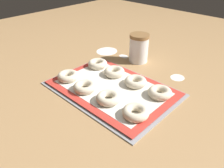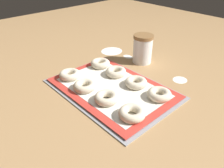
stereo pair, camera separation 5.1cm
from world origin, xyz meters
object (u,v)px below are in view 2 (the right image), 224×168
Objects in this scene: bagel_front_far_left at (70,75)px; bagel_front_far_right at (132,113)px; bagel_back_mid_left at (116,72)px; baking_tray at (112,89)px; bagel_front_mid_left at (85,86)px; bagel_back_far_right at (159,94)px; bagel_front_mid_right at (107,98)px; bagel_back_mid_right at (136,82)px; flour_canister at (143,49)px; bagel_back_far_left at (100,63)px.

bagel_front_far_left is 1.00× the size of bagel_front_far_right.
baking_tray is at bearing -52.03° from bagel_back_mid_left.
bagel_front_far_left is at bearing -155.48° from baking_tray.
bagel_front_far_right is at bearing 1.11° from bagel_front_far_left.
bagel_front_mid_left is 0.29m from bagel_back_far_right.
bagel_front_mid_right and bagel_back_mid_left have the same top height.
bagel_front_far_left is at bearing -145.54° from bagel_back_mid_right.
bagel_back_far_right is at bearing -37.99° from flour_canister.
bagel_front_mid_left is at bearing -175.22° from bagel_front_mid_right.
bagel_front_far_right is (0.24, 0.01, 0.00)m from bagel_front_mid_left.
bagel_back_mid_right is (-0.00, 0.16, 0.00)m from bagel_front_mid_right.
bagel_front_mid_right is 0.29m from bagel_back_far_left.
bagel_back_far_left is 1.00× the size of bagel_back_far_right.
bagel_front_mid_right is 0.20m from bagel_back_far_right.
bagel_front_mid_right is 1.00× the size of bagel_back_far_left.
bagel_front_mid_right is 1.00× the size of bagel_back_mid_left.
bagel_back_mid_left reaches higher than baking_tray.
bagel_front_far_right and bagel_back_mid_left have the same top height.
bagel_front_far_right is 0.16m from bagel_back_far_right.
bagel_front_mid_left is at bearing -3.26° from bagel_front_far_left.
bagel_front_far_right is 1.00× the size of bagel_back_mid_right.
bagel_front_far_right is at bearing -22.66° from baking_tray.
flour_canister is at bearing 96.79° from bagel_back_mid_left.
bagel_back_mid_left is (0.11, -0.00, 0.00)m from bagel_back_far_left.
bagel_front_mid_right is 0.65× the size of flour_canister.
flour_canister reaches higher than bagel_back_mid_right.
baking_tray is 5.53× the size of bagel_back_mid_left.
bagel_front_far_left and bagel_back_mid_right have the same top height.
bagel_front_far_right is at bearing -53.35° from flour_canister.
bagel_back_mid_left is (0.12, 0.16, 0.00)m from bagel_front_far_left.
bagel_back_far_right is at bearing 35.84° from bagel_front_mid_left.
flour_canister reaches higher than bagel_back_far_left.
bagel_back_mid_right is (0.06, 0.08, 0.02)m from baking_tray.
bagel_back_far_left is (-0.11, 0.17, 0.00)m from bagel_front_mid_left.
bagel_back_mid_right is 1.00× the size of bagel_back_far_right.
bagel_front_far_left is at bearing -104.13° from flour_canister.
bagel_back_mid_left and bagel_back_far_right have the same top height.
bagel_front_mid_right is 1.00× the size of bagel_front_far_right.
baking_tray is 0.19m from bagel_back_far_right.
bagel_front_mid_left is 1.00× the size of bagel_back_mid_right.
bagel_front_far_right is 1.00× the size of bagel_back_far_right.
bagel_front_mid_right is 0.16m from bagel_back_mid_right.
bagel_front_far_right is 0.65× the size of flour_canister.
bagel_back_mid_right is (0.24, 0.16, 0.00)m from bagel_front_far_left.
bagel_front_mid_right is 1.00× the size of bagel_back_mid_right.
bagel_front_mid_left is at bearing -125.16° from bagel_back_mid_right.
bagel_back_far_left is 0.22m from flour_canister.
bagel_front_far_right is at bearing -24.25° from bagel_back_far_left.
bagel_front_mid_right is (0.24, 0.00, 0.00)m from bagel_front_far_left.
baking_tray is 5.53× the size of bagel_back_far_left.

